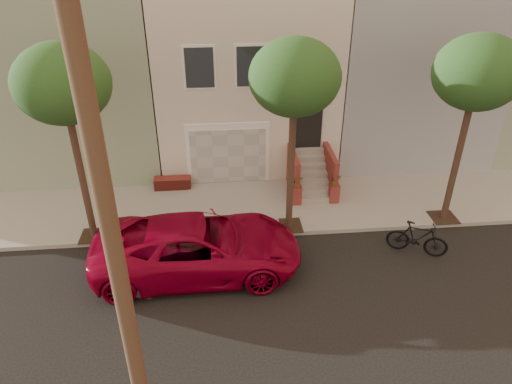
{
  "coord_description": "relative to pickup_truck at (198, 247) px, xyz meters",
  "views": [
    {
      "loc": [
        -1.33,
        -9.22,
        9.22
      ],
      "look_at": [
        -0.2,
        3.0,
        2.07
      ],
      "focal_mm": 32.9,
      "sensor_mm": 36.0,
      "label": 1
    }
  ],
  "objects": [
    {
      "name": "ground",
      "position": [
        2.03,
        -2.04,
        -0.85
      ],
      "size": [
        90.0,
        90.0,
        0.0
      ],
      "primitive_type": "plane",
      "color": "black",
      "rests_on": "ground"
    },
    {
      "name": "sidewalk",
      "position": [
        2.03,
        3.31,
        -0.78
      ],
      "size": [
        40.0,
        3.7,
        0.15
      ],
      "primitive_type": "cube",
      "color": "gray",
      "rests_on": "ground"
    },
    {
      "name": "house_row",
      "position": [
        2.03,
        9.15,
        2.79
      ],
      "size": [
        33.1,
        11.7,
        7.0
      ],
      "color": "beige",
      "rests_on": "sidewalk"
    },
    {
      "name": "tree_left",
      "position": [
        -3.47,
        1.86,
        4.41
      ],
      "size": [
        2.7,
        2.57,
        6.3
      ],
      "color": "#2D2116",
      "rests_on": "sidewalk"
    },
    {
      "name": "tree_mid",
      "position": [
        3.03,
        1.86,
        4.41
      ],
      "size": [
        2.7,
        2.57,
        6.3
      ],
      "color": "#2D2116",
      "rests_on": "sidewalk"
    },
    {
      "name": "tree_right",
      "position": [
        8.53,
        1.86,
        4.41
      ],
      "size": [
        2.7,
        2.57,
        6.3
      ],
      "color": "#2D2116",
      "rests_on": "sidewalk"
    },
    {
      "name": "pickup_truck",
      "position": [
        0.0,
        0.0,
        0.0
      ],
      "size": [
        6.16,
        2.91,
        1.7
      ],
      "primitive_type": "imported",
      "rotation": [
        0.0,
        0.0,
        1.58
      ],
      "color": "maroon",
      "rests_on": "ground"
    },
    {
      "name": "motorcycle",
      "position": [
        6.85,
        0.19,
        -0.29
      ],
      "size": [
        1.93,
        1.27,
        1.13
      ],
      "primitive_type": "imported",
      "rotation": [
        0.0,
        0.0,
        1.14
      ],
      "color": "black",
      "rests_on": "ground"
    }
  ]
}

